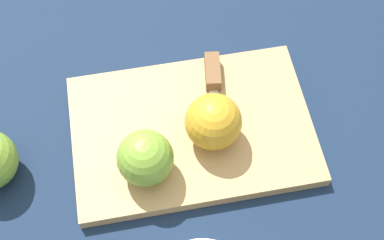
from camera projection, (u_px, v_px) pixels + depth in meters
The scene contains 5 objects.
ground_plane at pixel (192, 133), 0.84m from camera, with size 4.00×4.00×0.00m, color #14233D.
cutting_board at pixel (192, 130), 0.83m from camera, with size 0.40×0.29×0.02m.
apple_half_left at pixel (145, 158), 0.75m from camera, with size 0.08×0.08×0.08m.
apple_half_right at pixel (213, 122), 0.78m from camera, with size 0.08×0.08×0.08m.
knife at pixel (213, 75), 0.85m from camera, with size 0.06×0.14×0.02m.
Camera 1 is at (-0.12, -0.38, 0.74)m, focal length 50.00 mm.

